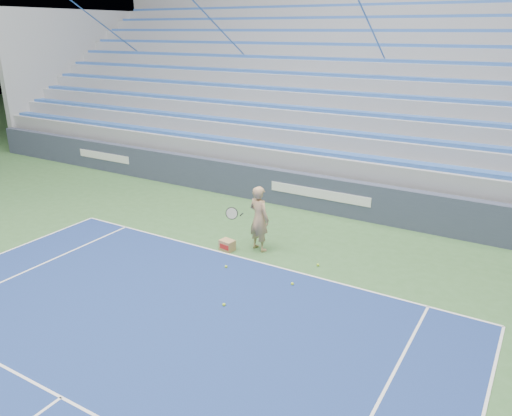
# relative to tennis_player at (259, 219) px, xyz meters

# --- Properties ---
(sponsor_barrier) EXTENTS (30.00, 0.32, 1.10)m
(sponsor_barrier) POSITION_rel_tennis_player_xyz_m (0.19, 3.36, -0.28)
(sponsor_barrier) COLOR #363D52
(sponsor_barrier) RESTS_ON ground
(bleachers) EXTENTS (31.00, 9.15, 7.30)m
(bleachers) POSITION_rel_tennis_player_xyz_m (0.18, 9.07, 1.53)
(bleachers) COLOR gray
(bleachers) RESTS_ON ground
(tennis_player) EXTENTS (0.95, 0.89, 1.66)m
(tennis_player) POSITION_rel_tennis_player_xyz_m (0.00, 0.00, 0.00)
(tennis_player) COLOR tan
(tennis_player) RESTS_ON ground
(ball_box) EXTENTS (0.39, 0.32, 0.26)m
(ball_box) POSITION_rel_tennis_player_xyz_m (-0.66, -0.43, -0.70)
(ball_box) COLOR tan
(ball_box) RESTS_ON ground
(tennis_ball_0) EXTENTS (0.07, 0.07, 0.07)m
(tennis_ball_0) POSITION_rel_tennis_player_xyz_m (1.57, -1.23, -0.80)
(tennis_ball_0) COLOR #B0DF2D
(tennis_ball_0) RESTS_ON ground
(tennis_ball_1) EXTENTS (0.07, 0.07, 0.07)m
(tennis_ball_1) POSITION_rel_tennis_player_xyz_m (0.79, -2.70, -0.80)
(tennis_ball_1) COLOR #B0DF2D
(tennis_ball_1) RESTS_ON ground
(tennis_ball_2) EXTENTS (0.07, 0.07, 0.07)m
(tennis_ball_2) POSITION_rel_tennis_player_xyz_m (1.66, -0.10, -0.80)
(tennis_ball_2) COLOR #B0DF2D
(tennis_ball_2) RESTS_ON ground
(tennis_ball_3) EXTENTS (0.07, 0.07, 0.07)m
(tennis_ball_3) POSITION_rel_tennis_player_xyz_m (-0.12, -1.28, -0.80)
(tennis_ball_3) COLOR #B0DF2D
(tennis_ball_3) RESTS_ON ground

